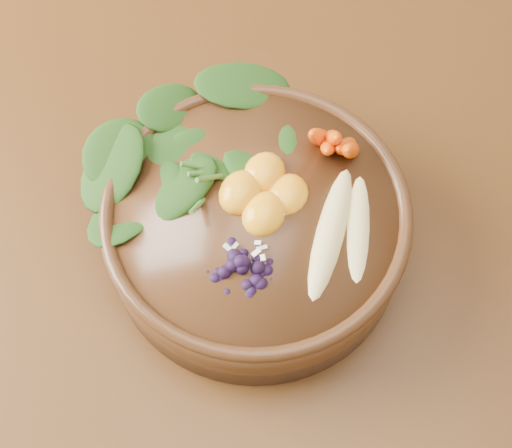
% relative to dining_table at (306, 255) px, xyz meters
% --- Properties ---
extents(ground, '(4.00, 4.00, 0.00)m').
position_rel_dining_table_xyz_m(ground, '(0.00, 0.00, -0.66)').
color(ground, '#381E0F').
rests_on(ground, ground).
extents(dining_table, '(1.60, 0.90, 0.75)m').
position_rel_dining_table_xyz_m(dining_table, '(0.00, 0.00, 0.00)').
color(dining_table, '#331C0C').
rests_on(dining_table, ground).
extents(stoneware_bowl, '(0.33, 0.33, 0.08)m').
position_rel_dining_table_xyz_m(stoneware_bowl, '(-0.04, -0.05, 0.13)').
color(stoneware_bowl, '#4D2C15').
rests_on(stoneware_bowl, dining_table).
extents(kale_heap, '(0.21, 0.19, 0.05)m').
position_rel_dining_table_xyz_m(kale_heap, '(-0.09, 0.00, 0.20)').
color(kale_heap, '#1E3F12').
rests_on(kale_heap, stoneware_bowl).
extents(carrot_cluster, '(0.07, 0.07, 0.08)m').
position_rel_dining_table_xyz_m(carrot_cluster, '(0.00, 0.03, 0.22)').
color(carrot_cluster, '#EF4600').
rests_on(carrot_cluster, stoneware_bowl).
extents(banana_halves, '(0.08, 0.17, 0.03)m').
position_rel_dining_table_xyz_m(banana_halves, '(0.04, -0.04, 0.19)').
color(banana_halves, '#E0CC84').
rests_on(banana_halves, stoneware_bowl).
extents(mandarin_cluster, '(0.10, 0.10, 0.03)m').
position_rel_dining_table_xyz_m(mandarin_cluster, '(-0.04, -0.04, 0.19)').
color(mandarin_cluster, orange).
rests_on(mandarin_cluster, stoneware_bowl).
extents(blueberry_pile, '(0.15, 0.12, 0.04)m').
position_rel_dining_table_xyz_m(blueberry_pile, '(-0.03, -0.12, 0.20)').
color(blueberry_pile, black).
rests_on(blueberry_pile, stoneware_bowl).
extents(coconut_flakes, '(0.10, 0.08, 0.01)m').
position_rel_dining_table_xyz_m(coconut_flakes, '(-0.04, -0.07, 0.18)').
color(coconut_flakes, white).
rests_on(coconut_flakes, stoneware_bowl).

